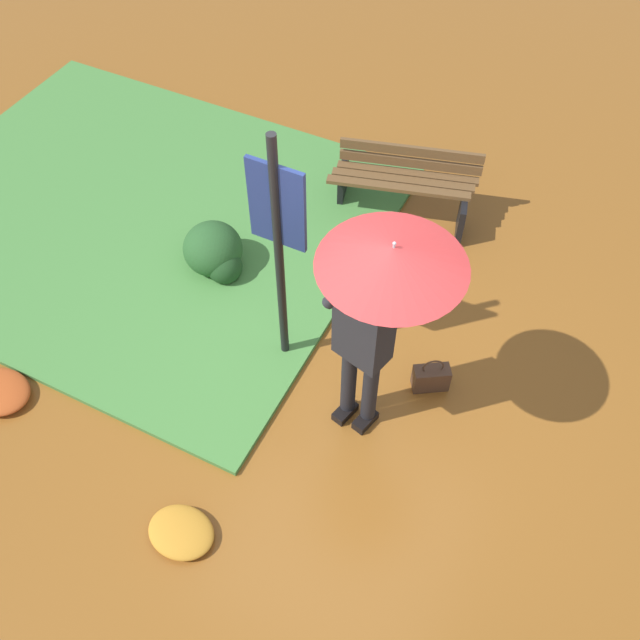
{
  "coord_description": "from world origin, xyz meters",
  "views": [
    {
      "loc": [
        1.08,
        -2.62,
        4.96
      ],
      "look_at": [
        -0.37,
        0.29,
        0.85
      ],
      "focal_mm": 39.23,
      "sensor_mm": 36.0,
      "label": 1
    }
  ],
  "objects": [
    {
      "name": "ground_plane",
      "position": [
        0.0,
        0.0,
        0.0
      ],
      "size": [
        18.0,
        18.0,
        0.0
      ],
      "primitive_type": "plane",
      "color": "brown"
    },
    {
      "name": "grass_verge",
      "position": [
        -2.97,
        1.23,
        0.03
      ],
      "size": [
        4.8,
        4.0,
        0.05
      ],
      "color": "#47843D",
      "rests_on": "ground_plane"
    },
    {
      "name": "person_with_umbrella",
      "position": [
        0.12,
        0.15,
        1.55
      ],
      "size": [
        0.96,
        0.96,
        2.04
      ],
      "color": "black",
      "rests_on": "ground_plane"
    },
    {
      "name": "info_sign_post",
      "position": [
        -0.78,
        0.45,
        1.44
      ],
      "size": [
        0.44,
        0.07,
        2.3
      ],
      "color": "black",
      "rests_on": "ground_plane"
    },
    {
      "name": "handbag",
      "position": [
        0.47,
        0.67,
        0.13
      ],
      "size": [
        0.33,
        0.28,
        0.37
      ],
      "color": "#4C3323",
      "rests_on": "ground_plane"
    },
    {
      "name": "park_bench",
      "position": [
        -0.56,
        2.53,
        0.4
      ],
      "size": [
        1.43,
        0.73,
        0.75
      ],
      "color": "black",
      "rests_on": "ground_plane"
    },
    {
      "name": "shrub_cluster",
      "position": [
        -1.83,
        1.02,
        0.23
      ],
      "size": [
        0.61,
        0.56,
        0.5
      ],
      "color": "#285628",
      "rests_on": "ground_plane"
    },
    {
      "name": "leaf_pile_near_person",
      "position": [
        -0.68,
        -1.34,
        0.06
      ],
      "size": [
        0.5,
        0.4,
        0.11
      ],
      "color": "#C68428",
      "rests_on": "ground_plane"
    }
  ]
}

